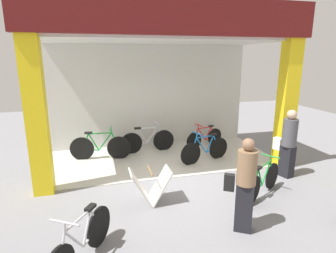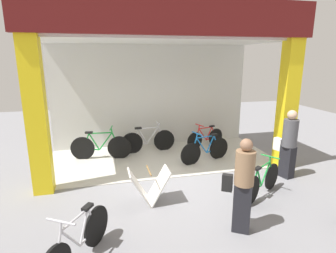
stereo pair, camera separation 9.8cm
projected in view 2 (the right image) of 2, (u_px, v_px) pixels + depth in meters
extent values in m
plane|color=gray|center=(175.00, 178.00, 6.99)|extent=(20.94, 20.94, 0.00)
cube|color=beige|center=(162.00, 158.00, 8.35)|extent=(6.47, 2.90, 0.02)
cube|color=silver|center=(152.00, 95.00, 9.31)|extent=(6.47, 0.12, 3.39)
cube|color=yellow|center=(37.00, 118.00, 5.88)|extent=(0.41, 0.36, 3.39)
cube|color=yellow|center=(287.00, 106.00, 7.28)|extent=(0.41, 0.36, 3.39)
cube|color=#591414|center=(178.00, 15.00, 5.93)|extent=(6.67, 0.20, 0.81)
cube|color=silver|center=(162.00, 41.00, 7.54)|extent=(6.47, 2.90, 0.06)
cylinder|color=black|center=(132.00, 143.00, 8.65)|extent=(0.68, 0.09, 0.68)
cylinder|color=black|center=(164.00, 140.00, 8.96)|extent=(0.68, 0.09, 0.68)
cylinder|color=silver|center=(140.00, 143.00, 8.73)|extent=(0.46, 0.07, 0.09)
cylinder|color=silver|center=(143.00, 136.00, 8.70)|extent=(0.30, 0.06, 0.51)
cylinder|color=silver|center=(153.00, 135.00, 8.80)|extent=(0.42, 0.07, 0.53)
cylinder|color=silver|center=(148.00, 128.00, 8.70)|extent=(0.65, 0.08, 0.05)
cylinder|color=silver|center=(135.00, 136.00, 8.63)|extent=(0.22, 0.05, 0.45)
cylinder|color=silver|center=(161.00, 134.00, 8.87)|extent=(0.20, 0.05, 0.47)
cylinder|color=silver|center=(158.00, 125.00, 8.77)|extent=(0.06, 0.04, 0.14)
cylinder|color=silver|center=(158.00, 123.00, 8.76)|extent=(0.07, 0.47, 0.03)
cube|color=black|center=(138.00, 128.00, 8.60)|extent=(0.21, 0.12, 0.05)
cylinder|color=black|center=(83.00, 148.00, 8.15)|extent=(0.69, 0.16, 0.69)
cylinder|color=black|center=(119.00, 148.00, 8.22)|extent=(0.69, 0.16, 0.69)
cylinder|color=#198C33|center=(91.00, 149.00, 8.17)|extent=(0.46, 0.12, 0.09)
cylinder|color=#198C33|center=(94.00, 142.00, 8.12)|extent=(0.30, 0.09, 0.52)
cylinder|color=#198C33|center=(106.00, 141.00, 8.14)|extent=(0.42, 0.11, 0.54)
cylinder|color=#198C33|center=(101.00, 133.00, 8.07)|extent=(0.66, 0.15, 0.05)
cylinder|color=#198C33|center=(86.00, 141.00, 8.10)|extent=(0.23, 0.08, 0.46)
cylinder|color=#198C33|center=(115.00, 140.00, 8.16)|extent=(0.21, 0.07, 0.48)
cylinder|color=#198C33|center=(112.00, 130.00, 8.08)|extent=(0.06, 0.05, 0.14)
cylinder|color=#198C33|center=(111.00, 128.00, 8.06)|extent=(0.12, 0.48, 0.03)
cube|color=black|center=(89.00, 132.00, 8.05)|extent=(0.22, 0.14, 0.05)
cylinder|color=black|center=(219.00, 148.00, 8.22)|extent=(0.63, 0.22, 0.65)
cylinder|color=black|center=(191.00, 154.00, 7.73)|extent=(0.63, 0.22, 0.65)
cylinder|color=blue|center=(212.00, 150.00, 8.11)|extent=(0.43, 0.16, 0.08)
cylinder|color=blue|center=(210.00, 144.00, 8.02)|extent=(0.28, 0.11, 0.49)
cylinder|color=blue|center=(202.00, 145.00, 7.86)|extent=(0.39, 0.15, 0.51)
cylinder|color=blue|center=(205.00, 137.00, 7.87)|extent=(0.61, 0.21, 0.05)
cylinder|color=blue|center=(216.00, 142.00, 8.12)|extent=(0.21, 0.09, 0.43)
cylinder|color=blue|center=(194.00, 146.00, 7.73)|extent=(0.20, 0.09, 0.45)
cylinder|color=blue|center=(197.00, 136.00, 7.70)|extent=(0.06, 0.05, 0.13)
cylinder|color=blue|center=(197.00, 134.00, 7.69)|extent=(0.16, 0.44, 0.03)
cube|color=black|center=(214.00, 135.00, 8.01)|extent=(0.22, 0.15, 0.05)
cylinder|color=black|center=(215.00, 137.00, 9.52)|extent=(0.56, 0.22, 0.58)
cylinder|color=black|center=(195.00, 141.00, 9.05)|extent=(0.56, 0.22, 0.58)
cylinder|color=red|center=(211.00, 138.00, 9.42)|extent=(0.38, 0.15, 0.07)
cylinder|color=red|center=(209.00, 133.00, 9.33)|extent=(0.25, 0.11, 0.43)
cylinder|color=red|center=(203.00, 134.00, 9.18)|extent=(0.35, 0.14, 0.45)
cylinder|color=red|center=(206.00, 128.00, 9.19)|extent=(0.54, 0.21, 0.05)
cylinder|color=red|center=(213.00, 132.00, 9.42)|extent=(0.19, 0.09, 0.39)
cylinder|color=red|center=(197.00, 135.00, 9.05)|extent=(0.17, 0.09, 0.40)
cylinder|color=red|center=(199.00, 127.00, 9.03)|extent=(0.06, 0.05, 0.12)
cylinder|color=red|center=(199.00, 125.00, 9.02)|extent=(0.16, 0.39, 0.03)
cube|color=black|center=(212.00, 126.00, 9.33)|extent=(0.19, 0.14, 0.04)
cylinder|color=black|center=(252.00, 190.00, 5.70)|extent=(0.53, 0.36, 0.60)
cylinder|color=black|center=(272.00, 176.00, 6.35)|extent=(0.53, 0.36, 0.60)
cylinder|color=#198C33|center=(257.00, 188.00, 5.86)|extent=(0.36, 0.24, 0.08)
cylinder|color=#198C33|center=(259.00, 178.00, 5.87)|extent=(0.24, 0.17, 0.45)
cylinder|color=#198C33|center=(266.00, 173.00, 6.07)|extent=(0.33, 0.23, 0.47)
cylinder|color=#198C33|center=(264.00, 165.00, 5.93)|extent=(0.51, 0.34, 0.05)
cylinder|color=#198C33|center=(255.00, 180.00, 5.72)|extent=(0.19, 0.13, 0.41)
cylinder|color=#198C33|center=(271.00, 169.00, 6.23)|extent=(0.17, 0.12, 0.42)
cylinder|color=#198C33|center=(270.00, 159.00, 6.11)|extent=(0.06, 0.06, 0.13)
cylinder|color=#198C33|center=(270.00, 157.00, 6.09)|extent=(0.25, 0.37, 0.03)
cube|color=black|center=(258.00, 168.00, 5.73)|extent=(0.20, 0.17, 0.05)
cylinder|color=black|center=(97.00, 226.00, 4.47)|extent=(0.37, 0.57, 0.64)
cylinder|color=silver|center=(88.00, 236.00, 4.26)|extent=(0.25, 0.38, 0.08)
cylinder|color=silver|center=(84.00, 227.00, 4.13)|extent=(0.18, 0.26, 0.48)
cylinder|color=silver|center=(71.00, 239.00, 3.84)|extent=(0.23, 0.35, 0.50)
cylinder|color=silver|center=(75.00, 219.00, 3.90)|extent=(0.35, 0.54, 0.05)
cylinder|color=silver|center=(92.00, 218.00, 4.32)|extent=(0.14, 0.20, 0.43)
cylinder|color=silver|center=(58.00, 250.00, 3.60)|extent=(0.13, 0.18, 0.44)
cylinder|color=silver|center=(61.00, 227.00, 3.61)|extent=(0.06, 0.06, 0.13)
cylinder|color=silver|center=(61.00, 222.00, 3.61)|extent=(0.40, 0.26, 0.03)
cube|color=black|center=(88.00, 207.00, 4.18)|extent=(0.18, 0.22, 0.05)
cube|color=silver|center=(139.00, 187.00, 5.70)|extent=(0.43, 0.53, 0.72)
cube|color=silver|center=(159.00, 185.00, 5.79)|extent=(0.43, 0.53, 0.72)
cylinder|color=olive|center=(149.00, 170.00, 5.66)|extent=(0.03, 0.53, 0.03)
cube|color=black|center=(242.00, 208.00, 4.79)|extent=(0.38, 0.36, 0.87)
cylinder|color=#8C6B4C|center=(245.00, 168.00, 4.61)|extent=(0.45, 0.45, 0.59)
sphere|color=#8C664C|center=(246.00, 145.00, 4.52)|extent=(0.21, 0.21, 0.21)
cube|color=black|center=(227.00, 183.00, 4.77)|extent=(0.21, 0.18, 0.30)
cube|color=black|center=(287.00, 162.00, 6.96)|extent=(0.32, 0.37, 0.81)
cylinder|color=#4C4C51|center=(290.00, 133.00, 6.78)|extent=(0.43, 0.43, 0.68)
sphere|color=#D8AD8C|center=(292.00, 115.00, 6.67)|extent=(0.23, 0.23, 0.23)
cube|color=white|center=(278.00, 144.00, 7.13)|extent=(0.19, 0.25, 0.31)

